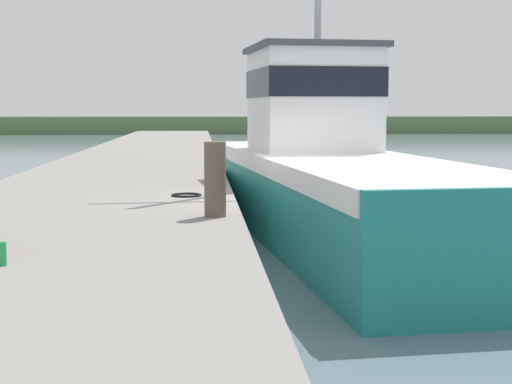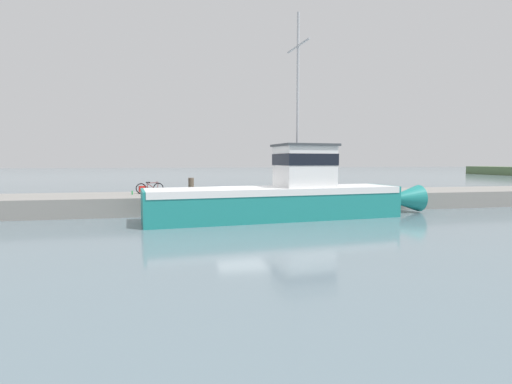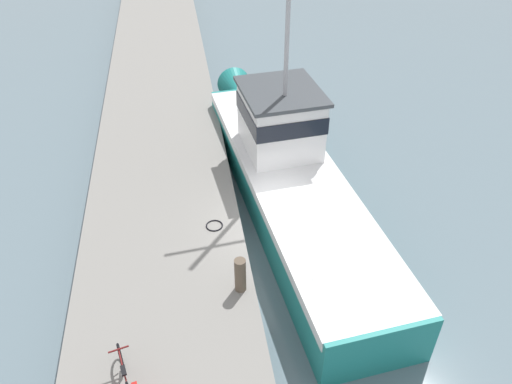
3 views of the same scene
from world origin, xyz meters
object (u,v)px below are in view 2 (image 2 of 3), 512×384
at_px(mooring_post, 191,187).
at_px(bicycle_touring, 147,188).
at_px(fishing_boat_main, 288,194).
at_px(water_bottle_on_curb, 132,193).

bearing_deg(mooring_post, bicycle_touring, -138.38).
height_order(fishing_boat_main, water_bottle_on_curb, fishing_boat_main).
relative_size(bicycle_touring, mooring_post, 1.56).
relative_size(mooring_post, water_bottle_on_curb, 4.51).
xyz_separation_m(bicycle_touring, water_bottle_on_curb, (0.70, -0.79, -0.20)).
xyz_separation_m(fishing_boat_main, water_bottle_on_curb, (-4.31, -8.02, -0.14)).
xyz_separation_m(bicycle_touring, mooring_post, (2.77, 2.46, 0.20)).
distance_m(fishing_boat_main, water_bottle_on_curb, 9.11).
height_order(bicycle_touring, water_bottle_on_curb, bicycle_touring).
bearing_deg(bicycle_touring, mooring_post, 28.20).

